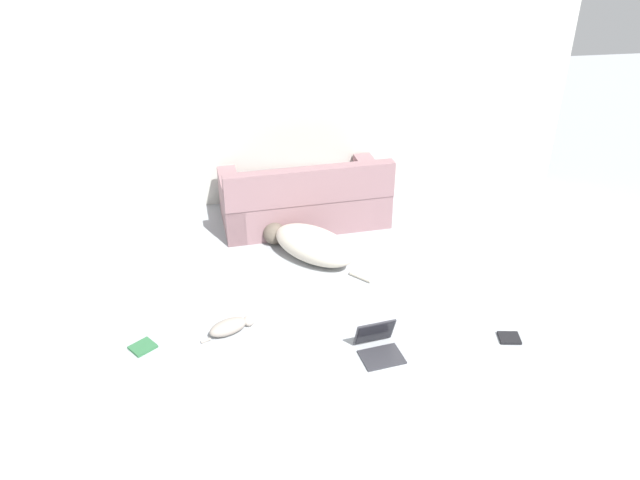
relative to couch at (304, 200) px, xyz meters
name	(u,v)px	position (x,y,z in m)	size (l,w,h in m)	color
wall_back	(283,94)	(-0.14, 0.58, 1.01)	(6.55, 0.06, 2.53)	beige
couch	(304,200)	(0.00, 0.00, 0.00)	(1.84, 1.02, 0.77)	gray
dog	(310,244)	(-0.04, -0.80, -0.09)	(1.01, 1.06, 0.33)	beige
cat	(230,326)	(-0.87, -1.87, -0.19)	(0.47, 0.28, 0.13)	gray
laptop_open	(378,342)	(0.29, -2.29, -0.17)	(0.38, 0.38, 0.25)	#2D2D33
book_green	(143,347)	(-1.58, -1.97, -0.24)	(0.25, 0.24, 0.02)	#2D663D
book_black	(509,338)	(1.40, -2.32, -0.24)	(0.19, 0.18, 0.02)	black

